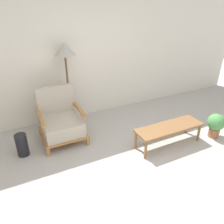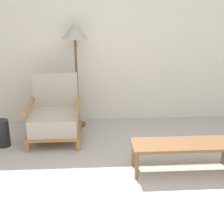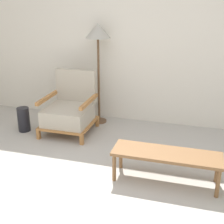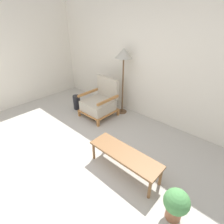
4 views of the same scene
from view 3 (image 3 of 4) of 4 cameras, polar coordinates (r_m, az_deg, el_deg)
ground_plane at (r=3.22m, az=-6.72°, el=-17.57°), size 14.00×14.00×0.00m
wall_back at (r=4.98m, az=4.04°, el=13.31°), size 8.00×0.06×2.70m
armchair at (r=4.76m, az=-7.76°, el=0.31°), size 0.73×0.73×0.91m
floor_lamp at (r=4.85m, az=-2.58°, el=13.53°), size 0.38×0.38×1.59m
coffee_table at (r=3.52m, az=9.92°, el=-7.95°), size 1.19×0.37×0.36m
vase at (r=4.98m, az=-15.85°, el=-1.30°), size 0.18×0.18×0.38m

